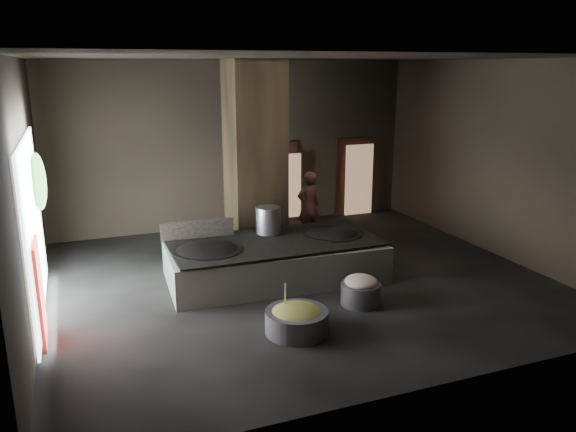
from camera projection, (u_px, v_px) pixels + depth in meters
name	position (u px, v px, depth m)	size (l,w,h in m)	color
floor	(298.00, 281.00, 11.85)	(10.00, 9.00, 0.10)	black
ceiling	(299.00, 55.00, 10.65)	(10.00, 9.00, 0.10)	black
back_wall	(236.00, 145.00, 15.35)	(10.00, 0.10, 4.50)	black
front_wall	(433.00, 236.00, 7.15)	(10.00, 0.10, 4.50)	black
left_wall	(22.00, 194.00, 9.49)	(0.10, 9.00, 4.50)	black
right_wall	(500.00, 159.00, 13.01)	(0.10, 9.00, 4.50)	black
pillar	(255.00, 160.00, 12.86)	(1.20, 1.20, 4.50)	black
hearth_platform	(275.00, 261.00, 11.76)	(4.41, 2.11, 0.77)	#B0C3B0
platform_cap	(275.00, 241.00, 11.65)	(4.31, 2.07, 0.03)	black
wok_left	(207.00, 253.00, 11.12)	(1.39, 1.39, 0.38)	black
wok_left_rim	(207.00, 250.00, 11.10)	(1.42, 1.42, 0.05)	black
wok_right	(332.00, 237.00, 12.18)	(1.29, 1.29, 0.36)	black
wok_right_rim	(332.00, 234.00, 12.17)	(1.32, 1.32, 0.05)	black
stock_pot	(268.00, 220.00, 12.08)	(0.54, 0.54, 0.58)	silver
splash_guard	(198.00, 229.00, 11.77)	(1.53, 0.06, 0.38)	black
cook	(309.00, 206.00, 14.27)	(0.65, 0.42, 1.79)	#8E5248
veg_basin	(297.00, 322.00, 9.41)	(1.06, 1.06, 0.39)	slate
veg_fill	(297.00, 313.00, 9.37)	(0.87, 0.87, 0.27)	olive
ladle	(285.00, 300.00, 9.40)	(0.03, 0.03, 0.84)	silver
meat_basin	(361.00, 294.00, 10.53)	(0.75, 0.75, 0.41)	slate
meat_fill	(361.00, 282.00, 10.47)	(0.62, 0.62, 0.24)	tan
doorway_near	(278.00, 183.00, 15.98)	(1.18, 0.08, 2.38)	black
doorway_near_glow	(288.00, 186.00, 15.87)	(0.77, 0.04, 1.83)	#8C6647
doorway_far	(353.00, 178.00, 16.81)	(1.18, 0.08, 2.38)	black
doorway_far_glow	(359.00, 180.00, 16.74)	(0.89, 0.04, 2.11)	#8C6647
left_opening	(34.00, 227.00, 9.87)	(0.04, 4.20, 3.10)	white
pavilion_sliver	(40.00, 293.00, 8.92)	(0.05, 0.90, 1.70)	maroon
tree_silhouette	(39.00, 182.00, 10.74)	(0.28, 1.10, 1.10)	#194714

